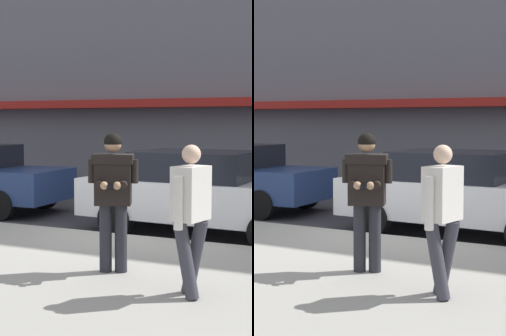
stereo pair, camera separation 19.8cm
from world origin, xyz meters
TOP-DOWN VIEW (x-y plane):
  - ground_plane at (0.00, 0.00)m, footprint 80.00×80.00m
  - sidewalk at (1.00, -2.85)m, footprint 32.00×5.30m
  - curb_paint_line at (1.00, 0.05)m, footprint 28.00×0.12m
  - parked_sedan_mid at (0.93, 0.98)m, footprint 4.60×2.12m
  - man_texting_on_phone at (0.83, -2.47)m, footprint 0.62×0.65m
  - pedestrian_in_light_coat at (2.06, -3.01)m, footprint 0.39×0.59m

SIDE VIEW (x-z plane):
  - ground_plane at x=0.00m, z-range 0.00..0.00m
  - curb_paint_line at x=1.00m, z-range 0.00..0.01m
  - sidewalk at x=1.00m, z-range 0.00..0.14m
  - parked_sedan_mid at x=0.93m, z-range 0.02..1.56m
  - pedestrian_in_light_coat at x=2.06m, z-range 0.26..1.96m
  - man_texting_on_phone at x=0.83m, z-range 0.35..2.15m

